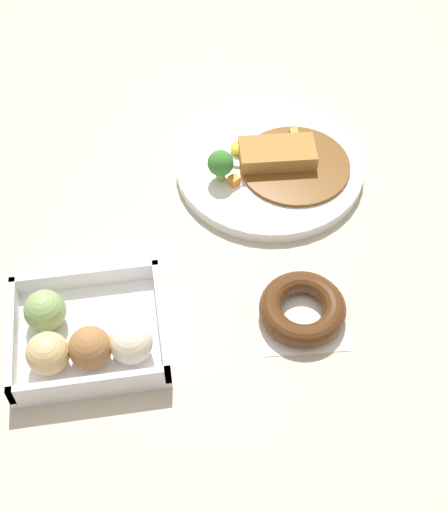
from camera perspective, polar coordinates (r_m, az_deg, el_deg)
The scene contains 4 objects.
ground_plane at distance 1.06m, azimuth -4.49°, elevation 2.55°, with size 1.60×1.60×0.00m, color #B2A893.
curry_plate at distance 1.12m, azimuth 3.61°, elevation 7.06°, with size 0.28×0.28×0.07m.
donut_box at distance 0.93m, azimuth -10.84°, elevation -6.16°, with size 0.19×0.17×0.07m.
chocolate_ring_donut at distance 0.96m, azimuth 6.11°, elevation -4.11°, with size 0.12×0.12×0.03m.
Camera 1 is at (-0.02, -0.69, 0.81)m, focal length 51.50 mm.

